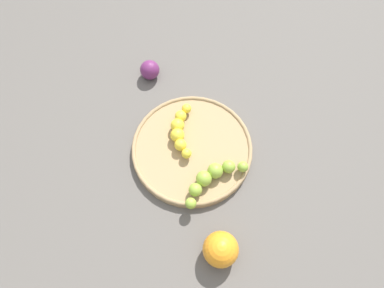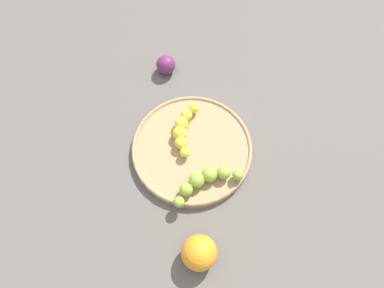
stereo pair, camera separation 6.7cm
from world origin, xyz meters
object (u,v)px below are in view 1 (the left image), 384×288
Objects in this scene: fruit_bowl at (192,149)px; banana_green at (212,177)px; banana_yellow at (180,130)px; orange_fruit at (221,249)px; plum_purple at (150,70)px.

fruit_bowl is 2.18× the size of banana_green.
banana_green is (-0.07, -0.06, 0.03)m from fruit_bowl.
fruit_bowl is at bearing -7.79° from banana_green.
banana_green is at bearing 120.98° from banana_yellow.
banana_yellow is 0.29m from orange_fruit.
banana_yellow is at bearing 29.20° from orange_fruit.
banana_yellow reaches higher than plum_purple.
banana_green is 2.58× the size of plum_purple.
plum_purple is (0.17, 0.12, -0.01)m from banana_yellow.
banana_green is 0.35m from plum_purple.
fruit_bowl is 0.25m from orange_fruit.
banana_yellow is at bearing -144.29° from plum_purple.
orange_fruit is (-0.15, -0.05, 0.00)m from banana_green.
plum_purple is at bearing 38.26° from fruit_bowl.
orange_fruit is (-0.42, -0.26, 0.01)m from plum_purple.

